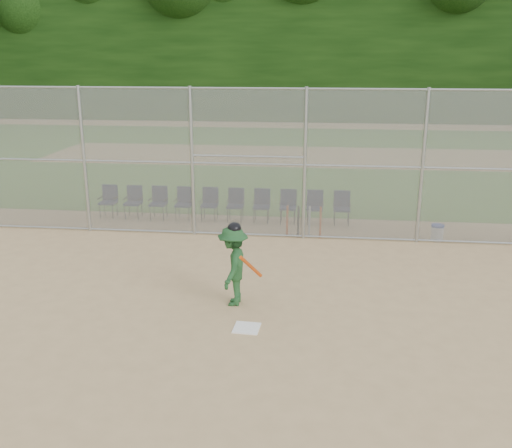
# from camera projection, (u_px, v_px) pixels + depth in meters

# --- Properties ---
(ground) EXTENTS (100.00, 100.00, 0.00)m
(ground) POSITION_uv_depth(u_px,v_px,m) (241.00, 317.00, 10.79)
(ground) COLOR tan
(ground) RESTS_ON ground
(grass_strip) EXTENTS (100.00, 100.00, 0.00)m
(grass_strip) POSITION_uv_depth(u_px,v_px,m) (292.00, 156.00, 27.93)
(grass_strip) COLOR #315F1C
(grass_strip) RESTS_ON ground
(dirt_patch_far) EXTENTS (24.00, 24.00, 0.00)m
(dirt_patch_far) POSITION_uv_depth(u_px,v_px,m) (292.00, 156.00, 27.93)
(dirt_patch_far) COLOR tan
(dirt_patch_far) RESTS_ON ground
(backstop_fence) EXTENTS (16.09, 0.09, 4.00)m
(backstop_fence) POSITION_uv_depth(u_px,v_px,m) (267.00, 162.00, 14.96)
(backstop_fence) COLOR gray
(backstop_fence) RESTS_ON ground
(treeline) EXTENTS (81.00, 60.00, 11.00)m
(treeline) POSITION_uv_depth(u_px,v_px,m) (296.00, 39.00, 28.27)
(treeline) COLOR black
(treeline) RESTS_ON ground
(home_plate) EXTENTS (0.49, 0.49, 0.02)m
(home_plate) POSITION_uv_depth(u_px,v_px,m) (247.00, 328.00, 10.33)
(home_plate) COLOR white
(home_plate) RESTS_ON ground
(batter_at_plate) EXTENTS (0.92, 1.25, 1.69)m
(batter_at_plate) POSITION_uv_depth(u_px,v_px,m) (233.00, 265.00, 11.15)
(batter_at_plate) COLOR #1E4C24
(batter_at_plate) RESTS_ON ground
(water_cooler) EXTENTS (0.35, 0.35, 0.44)m
(water_cooler) POSITION_uv_depth(u_px,v_px,m) (437.00, 233.00, 15.17)
(water_cooler) COLOR white
(water_cooler) RESTS_ON ground
(spare_bats) EXTENTS (0.96, 0.28, 0.85)m
(spare_bats) POSITION_uv_depth(u_px,v_px,m) (304.00, 222.00, 15.45)
(spare_bats) COLOR #D84C14
(spare_bats) RESTS_ON ground
(chair_0) EXTENTS (0.54, 0.52, 0.96)m
(chair_0) POSITION_uv_depth(u_px,v_px,m) (108.00, 202.00, 17.32)
(chair_0) COLOR #0F1838
(chair_0) RESTS_ON ground
(chair_1) EXTENTS (0.54, 0.52, 0.96)m
(chair_1) POSITION_uv_depth(u_px,v_px,m) (133.00, 202.00, 17.24)
(chair_1) COLOR #0F1838
(chair_1) RESTS_ON ground
(chair_2) EXTENTS (0.54, 0.52, 0.96)m
(chair_2) POSITION_uv_depth(u_px,v_px,m) (158.00, 203.00, 17.16)
(chair_2) COLOR #0F1838
(chair_2) RESTS_ON ground
(chair_3) EXTENTS (0.54, 0.52, 0.96)m
(chair_3) POSITION_uv_depth(u_px,v_px,m) (184.00, 204.00, 17.07)
(chair_3) COLOR #0F1838
(chair_3) RESTS_ON ground
(chair_4) EXTENTS (0.54, 0.52, 0.96)m
(chair_4) POSITION_uv_depth(u_px,v_px,m) (209.00, 205.00, 16.99)
(chair_4) COLOR #0F1838
(chair_4) RESTS_ON ground
(chair_5) EXTENTS (0.54, 0.52, 0.96)m
(chair_5) POSITION_uv_depth(u_px,v_px,m) (235.00, 205.00, 16.90)
(chair_5) COLOR #0F1838
(chair_5) RESTS_ON ground
(chair_6) EXTENTS (0.54, 0.52, 0.96)m
(chair_6) POSITION_uv_depth(u_px,v_px,m) (261.00, 206.00, 16.82)
(chair_6) COLOR #0F1838
(chair_6) RESTS_ON ground
(chair_7) EXTENTS (0.54, 0.52, 0.96)m
(chair_7) POSITION_uv_depth(u_px,v_px,m) (288.00, 207.00, 16.73)
(chair_7) COLOR #0F1838
(chair_7) RESTS_ON ground
(chair_8) EXTENTS (0.54, 0.52, 0.96)m
(chair_8) POSITION_uv_depth(u_px,v_px,m) (315.00, 208.00, 16.65)
(chair_8) COLOR #0F1838
(chair_8) RESTS_ON ground
(chair_9) EXTENTS (0.54, 0.52, 0.96)m
(chair_9) POSITION_uv_depth(u_px,v_px,m) (342.00, 208.00, 16.56)
(chair_9) COLOR #0F1838
(chair_9) RESTS_ON ground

